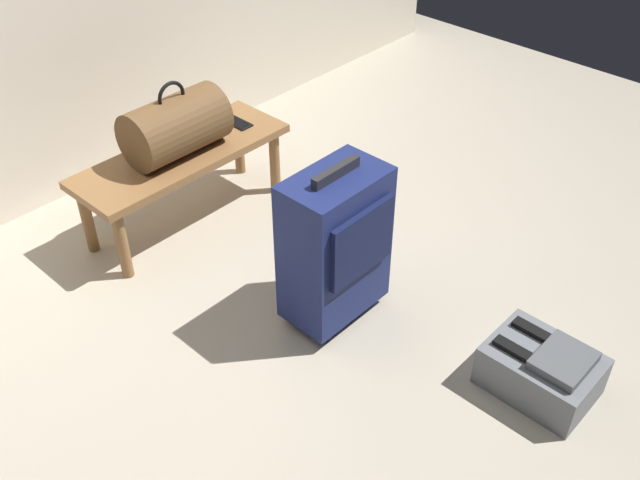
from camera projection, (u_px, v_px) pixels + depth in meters
name	position (u px, v px, depth m)	size (l,w,h in m)	color
ground_plane	(257.00, 378.00, 2.64)	(6.60, 6.60, 0.00)	#B2A893
bench	(182.00, 162.00, 3.23)	(1.00, 0.36, 0.36)	olive
duffel_bag_brown	(175.00, 126.00, 3.11)	(0.44, 0.26, 0.34)	brown
cell_phone	(238.00, 123.00, 3.40)	(0.07, 0.14, 0.01)	black
suitcase_upright_navy	(336.00, 244.00, 2.70)	(0.40, 0.26, 0.69)	navy
backpack_grey	(542.00, 370.00, 2.55)	(0.28, 0.38, 0.21)	slate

